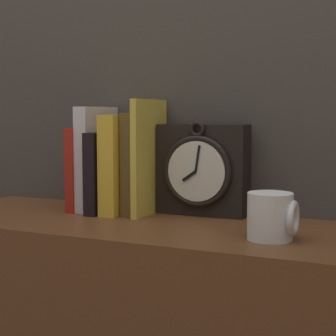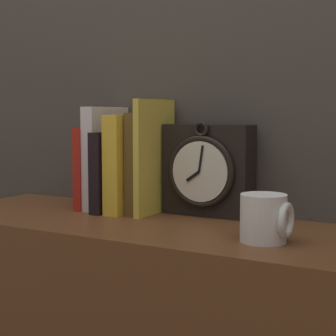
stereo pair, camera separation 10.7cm
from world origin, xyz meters
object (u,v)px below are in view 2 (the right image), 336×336
object	(u,v)px
book_slot3_yellow	(130,163)
mug	(265,218)
book_slot0_red	(96,168)
book_slot2_black	(115,171)
book_slot5_yellow	(155,157)
clock	(207,170)
book_slot4_brown	(147,163)
book_slot1_white	(106,158)

from	to	relation	value
book_slot3_yellow	mug	distance (m)	0.39
book_slot0_red	book_slot2_black	distance (m)	0.06
book_slot2_black	book_slot3_yellow	distance (m)	0.04
book_slot5_yellow	mug	size ratio (longest dim) A/B	2.91
clock	book_slot4_brown	bearing A→B (deg)	-166.83
book_slot3_yellow	clock	bearing A→B (deg)	13.75
clock	book_slot1_white	xyz separation A→B (m)	(-0.24, -0.03, 0.02)
book_slot0_red	book_slot1_white	bearing A→B (deg)	4.41
clock	book_slot3_yellow	bearing A→B (deg)	-166.25
clock	book_slot4_brown	world-z (taller)	book_slot4_brown
book_slot1_white	book_slot2_black	world-z (taller)	book_slot1_white
book_slot1_white	book_slot3_yellow	xyz separation A→B (m)	(0.07, -0.01, -0.01)
clock	book_slot0_red	size ratio (longest dim) A/B	1.09
book_slot0_red	book_slot5_yellow	size ratio (longest dim) A/B	0.75
book_slot2_black	book_slot0_red	bearing A→B (deg)	171.87
book_slot1_white	book_slot4_brown	xyz separation A→B (m)	(0.11, 0.00, -0.01)
clock	book_slot5_yellow	xyz separation A→B (m)	(-0.11, -0.04, 0.03)
book_slot0_red	book_slot2_black	size ratio (longest dim) A/B	1.05
book_slot1_white	book_slot4_brown	size ratio (longest dim) A/B	1.06
clock	mug	size ratio (longest dim) A/B	2.37
book_slot1_white	book_slot5_yellow	size ratio (longest dim) A/B	0.94
mug	book_slot2_black	bearing A→B (deg)	162.09
book_slot1_white	book_slot5_yellow	world-z (taller)	book_slot5_yellow
book_slot2_black	book_slot5_yellow	world-z (taller)	book_slot5_yellow
book_slot4_brown	mug	distance (m)	0.36
clock	book_slot4_brown	size ratio (longest dim) A/B	0.92
mug	book_slot0_red	bearing A→B (deg)	163.31
clock	mug	distance (m)	0.26
book_slot5_yellow	book_slot2_black	bearing A→B (deg)	-176.43
book_slot1_white	book_slot4_brown	distance (m)	0.11
book_slot0_red	clock	bearing A→B (deg)	7.66
book_slot0_red	book_slot4_brown	distance (m)	0.13
book_slot0_red	book_slot3_yellow	distance (m)	0.10
book_slot4_brown	book_slot3_yellow	bearing A→B (deg)	-164.21
clock	mug	bearing A→B (deg)	-41.78
book_slot0_red	book_slot2_black	bearing A→B (deg)	-8.13
book_slot4_brown	mug	xyz separation A→B (m)	(0.32, -0.14, -0.07)
book_slot0_red	book_slot1_white	world-z (taller)	book_slot1_white
book_slot2_black	mug	distance (m)	0.42
book_slot4_brown	mug	size ratio (longest dim) A/B	2.57
book_slot2_black	book_slot4_brown	xyz separation A→B (m)	(0.07, 0.01, 0.02)
book_slot2_black	mug	bearing A→B (deg)	-17.91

